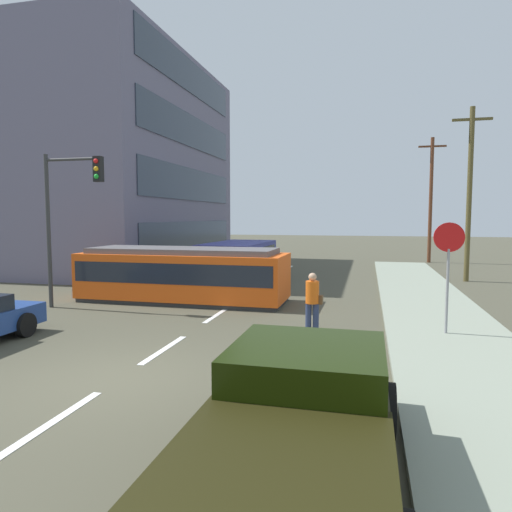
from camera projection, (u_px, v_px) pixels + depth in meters
ground_plane at (248, 295)px, 18.76m from camera, size 120.00×120.00×0.00m
sidewalk_curb_right at (441, 324)px, 13.29m from camera, size 3.20×36.00×0.14m
lane_stripe_0 at (54, 422)px, 7.14m from camera, size 0.16×2.40×0.01m
lane_stripe_1 at (164, 349)px, 11.01m from camera, size 0.16×2.40×0.01m
lane_stripe_2 at (217, 315)px, 14.89m from camera, size 0.16×2.40×0.01m
lane_stripe_3 at (269, 281)px, 22.68m from camera, size 0.16×2.40×0.01m
lane_stripe_4 at (289, 268)px, 28.49m from camera, size 0.16×2.40×0.01m
corner_building at (64, 167)px, 30.14m from camera, size 17.78×16.31×12.80m
streetcar_tram at (183, 274)px, 17.25m from camera, size 7.76×2.61×2.00m
city_bus at (238, 259)px, 22.31m from camera, size 2.70×5.45×1.92m
pedestrian_crossing at (313, 300)px, 12.35m from camera, size 0.46×0.36×1.67m
pickup_truck_parked at (301, 420)px, 5.39m from camera, size 2.30×5.01×1.55m
parked_sedan_mid at (147, 270)px, 21.94m from camera, size 2.13×4.39×1.19m
stop_sign at (449, 255)px, 11.86m from camera, size 0.76×0.07×2.88m
traffic_light_mast at (68, 202)px, 15.66m from camera, size 2.21×0.33×5.29m
utility_pole_mid at (469, 191)px, 22.27m from camera, size 1.80×0.24×8.39m
utility_pole_far at (431, 198)px, 31.57m from camera, size 1.80×0.24×8.52m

